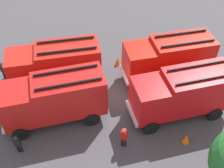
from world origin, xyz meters
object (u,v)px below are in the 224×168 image
Objects in this scene: fire_truck_2 at (183,92)px; firefighter_1 at (124,137)px; fire_truck_1 at (55,64)px; firefighter_0 at (3,70)px; firefighter_2 at (18,144)px; traffic_cone_2 at (125,57)px; fire_truck_3 at (55,98)px; traffic_cone_1 at (118,61)px; fire_truck_0 at (168,57)px; traffic_cone_0 at (186,138)px.

firefighter_1 is at bearing 20.51° from fire_truck_2.
fire_truck_2 reaches higher than firefighter_1.
firefighter_0 is (4.55, -1.08, -1.24)m from fire_truck_1.
firefighter_2 reaches higher than traffic_cone_2.
fire_truck_2 is 14.52m from firefighter_0.
firefighter_0 is at bearing -54.65° from fire_truck_3.
traffic_cone_1 reaches higher than traffic_cone_2.
fire_truck_2 is (-0.07, 3.97, 0.00)m from fire_truck_0.
fire_truck_2 is at bearing 82.77° from fire_truck_0.
fire_truck_0 reaches higher than traffic_cone_2.
fire_truck_1 reaches higher than traffic_cone_2.
firefighter_1 is at bearing 92.07° from firefighter_2.
fire_truck_1 is 9.83m from fire_truck_2.
firefighter_1 is at bearing 119.75° from fire_truck_1.
fire_truck_0 reaches higher than firefighter_2.
fire_truck_1 is 0.99× the size of fire_truck_2.
traffic_cone_1 is at bearing 21.08° from firefighter_1.
traffic_cone_2 is at bearing -136.78° from traffic_cone_1.
traffic_cone_1 is (-4.93, -5.76, -1.79)m from fire_truck_3.
fire_truck_1 is 11.62× the size of traffic_cone_2.
fire_truck_1 is at bearing -7.34° from fire_truck_0.
firefighter_1 is 1.08× the size of firefighter_2.
fire_truck_0 reaches higher than firefighter_1.
fire_truck_1 is 4.32× the size of firefighter_1.
traffic_cone_0 is at bearing 113.89° from traffic_cone_1.
traffic_cone_2 is at bearing -74.06° from fire_truck_2.
fire_truck_0 is at bearing -166.94° from fire_truck_3.
firefighter_1 is (4.38, 2.55, -1.19)m from fire_truck_2.
fire_truck_2 reaches higher than firefighter_0.
fire_truck_0 reaches higher than firefighter_0.
firefighter_1 is at bearing 89.91° from firefighter_0.
fire_truck_0 is 1.01× the size of fire_truck_1.
firefighter_0 is at bearing 9.60° from traffic_cone_2.
fire_truck_0 is 4.72m from traffic_cone_1.
fire_truck_3 is at bearing -17.93° from traffic_cone_0.
fire_truck_3 is 8.77m from traffic_cone_2.
traffic_cone_1 is (-5.11, -2.16, -1.79)m from fire_truck_1.
fire_truck_2 is 4.36× the size of firefighter_1.
fire_truck_0 is 6.80m from traffic_cone_0.
firefighter_2 reaches higher than traffic_cone_1.
fire_truck_0 is 8.99m from fire_truck_1.
traffic_cone_2 is (-1.17, -9.23, -0.65)m from firefighter_1.
fire_truck_0 is 3.97m from fire_truck_2.
fire_truck_0 is 10.08× the size of traffic_cone_0.
fire_truck_0 is at bearing 122.88° from firefighter_2.
fire_truck_0 is 11.69× the size of traffic_cone_2.
traffic_cone_1 is at bearing -163.58° from fire_truck_1.
traffic_cone_0 is (-4.24, 0.04, -0.60)m from firefighter_1.
firefighter_0 is 2.56× the size of traffic_cone_2.
fire_truck_1 is at bearing -96.98° from fire_truck_3.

